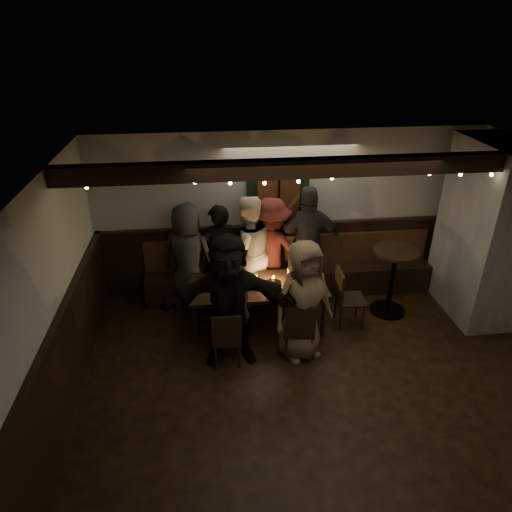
{
  "coord_description": "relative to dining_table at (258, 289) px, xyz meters",
  "views": [
    {
      "loc": [
        -1.27,
        -4.05,
        4.05
      ],
      "look_at": [
        -0.63,
        1.6,
        1.05
      ],
      "focal_mm": 32.0,
      "sensor_mm": 36.0,
      "label": 1
    }
  ],
  "objects": [
    {
      "name": "room",
      "position": [
        1.7,
        0.02,
        0.44
      ],
      "size": [
        6.02,
        5.01,
        2.62
      ],
      "color": "black",
      "rests_on": "ground"
    },
    {
      "name": "dining_table",
      "position": [
        0.0,
        0.0,
        0.0
      ],
      "size": [
        1.93,
        0.83,
        0.84
      ],
      "color": "black",
      "rests_on": "ground"
    },
    {
      "name": "chair_near_left",
      "position": [
        -0.48,
        -0.81,
        -0.17
      ],
      "size": [
        0.38,
        0.38,
        0.82
      ],
      "color": "black",
      "rests_on": "ground"
    },
    {
      "name": "chair_near_right",
      "position": [
        0.45,
        -0.77,
        -0.14
      ],
      "size": [
        0.45,
        0.45,
        0.87
      ],
      "color": "black",
      "rests_on": "ground"
    },
    {
      "name": "chair_end",
      "position": [
        1.26,
        -0.09,
        -0.13
      ],
      "size": [
        0.42,
        0.42,
        0.9
      ],
      "color": "black",
      "rests_on": "ground"
    },
    {
      "name": "high_top",
      "position": [
        2.04,
        0.14,
        0.04
      ],
      "size": [
        0.66,
        0.66,
        1.06
      ],
      "color": "black",
      "rests_on": "ground"
    },
    {
      "name": "person_a",
      "position": [
        -0.97,
        0.69,
        0.21
      ],
      "size": [
        0.95,
        0.77,
        1.68
      ],
      "primitive_type": "imported",
      "rotation": [
        0.0,
        0.0,
        2.8
      ],
      "color": "#29292C",
      "rests_on": "ground"
    },
    {
      "name": "person_b",
      "position": [
        -0.51,
        0.72,
        0.19
      ],
      "size": [
        0.67,
        0.52,
        1.64
      ],
      "primitive_type": "imported",
      "rotation": [
        0.0,
        0.0,
        3.38
      ],
      "color": "black",
      "rests_on": "ground"
    },
    {
      "name": "person_c",
      "position": [
        -0.08,
        0.64,
        0.26
      ],
      "size": [
        1.03,
        0.9,
        1.78
      ],
      "primitive_type": "imported",
      "rotation": [
        0.0,
        0.0,
        3.44
      ],
      "color": "beige",
      "rests_on": "ground"
    },
    {
      "name": "person_d",
      "position": [
        0.29,
        0.75,
        0.22
      ],
      "size": [
        1.21,
        0.87,
        1.7
      ],
      "primitive_type": "imported",
      "rotation": [
        0.0,
        0.0,
        2.9
      ],
      "color": "#521D19",
      "rests_on": "ground"
    },
    {
      "name": "person_e",
      "position": [
        0.87,
        0.74,
        0.3
      ],
      "size": [
        1.09,
        0.46,
        1.86
      ],
      "primitive_type": "imported",
      "rotation": [
        0.0,
        0.0,
        3.13
      ],
      "color": "#292929",
      "rests_on": "ground"
    },
    {
      "name": "person_f",
      "position": [
        -0.43,
        -0.65,
        0.27
      ],
      "size": [
        1.68,
        0.59,
        1.8
      ],
      "primitive_type": "imported",
      "rotation": [
        0.0,
        0.0,
        -0.03
      ],
      "color": "black",
      "rests_on": "ground"
    },
    {
      "name": "person_g",
      "position": [
        0.5,
        -0.69,
        0.21
      ],
      "size": [
        0.94,
        0.76,
        1.67
      ],
      "primitive_type": "imported",
      "rotation": [
        0.0,
        0.0,
        0.32
      ],
      "color": "brown",
      "rests_on": "ground"
    }
  ]
}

